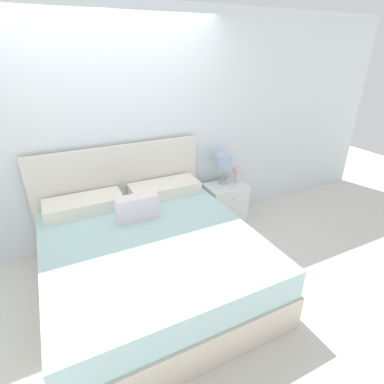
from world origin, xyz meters
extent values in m
plane|color=silver|center=(0.00, 0.00, 0.00)|extent=(12.00, 12.00, 0.00)
cube|color=white|center=(0.00, 0.07, 1.30)|extent=(8.00, 0.06, 2.60)
cube|color=beige|center=(0.00, -1.01, 0.17)|extent=(1.89, 2.03, 0.34)
cube|color=silver|center=(0.00, -1.01, 0.47)|extent=(1.85, 1.99, 0.27)
cube|color=silver|center=(0.00, -0.03, 0.60)|extent=(1.93, 0.05, 1.19)
cube|color=white|center=(-0.45, -0.25, 0.67)|extent=(0.79, 0.36, 0.14)
cube|color=white|center=(0.45, -0.25, 0.67)|extent=(0.79, 0.36, 0.14)
cube|color=white|center=(0.00, -0.66, 0.73)|extent=(0.42, 0.15, 0.25)
cube|color=white|center=(1.32, -0.22, 0.27)|extent=(0.51, 0.40, 0.53)
sphere|color=#B2AD93|center=(1.32, -0.43, 0.42)|extent=(0.02, 0.02, 0.02)
cylinder|color=#A8B2BC|center=(1.31, -0.15, 0.56)|extent=(0.11, 0.11, 0.05)
cylinder|color=#B7B29E|center=(1.31, -0.15, 0.67)|extent=(0.02, 0.02, 0.17)
cylinder|color=#A8BCDB|center=(1.31, -0.15, 0.84)|extent=(0.21, 0.21, 0.18)
cylinder|color=silver|center=(1.51, -0.19, 0.59)|extent=(0.06, 0.06, 0.12)
sphere|color=#EFB2C6|center=(1.51, -0.19, 0.70)|extent=(0.12, 0.12, 0.12)
sphere|color=#609356|center=(1.54, -0.19, 0.67)|extent=(0.05, 0.05, 0.05)
camera|label=1|loc=(-0.67, -3.24, 2.15)|focal=28.00mm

